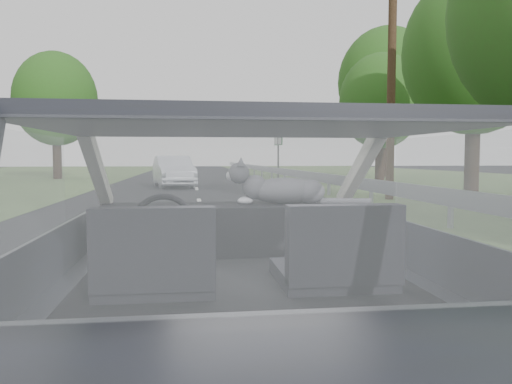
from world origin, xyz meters
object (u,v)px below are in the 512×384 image
object	(u,v)px
subject_car	(242,271)
other_car	(173,171)
highway_sign	(278,157)
utility_pole	(392,73)
cat	(285,189)

from	to	relation	value
subject_car	other_car	bearing A→B (deg)	92.87
other_car	highway_sign	xyz separation A→B (m)	(5.83, 6.98, 0.64)
highway_sign	utility_pole	world-z (taller)	utility_pole
highway_sign	subject_car	bearing A→B (deg)	-115.83
other_car	subject_car	bearing A→B (deg)	-96.43
highway_sign	utility_pole	size ratio (longest dim) A/B	0.34
other_car	highway_sign	world-z (taller)	highway_sign
cat	other_car	xyz separation A→B (m)	(-1.31, 18.76, -0.42)
subject_car	cat	xyz separation A→B (m)	(0.34, 0.61, 0.37)
other_car	highway_sign	distance (m)	9.11
subject_car	other_car	world-z (taller)	subject_car
cat	highway_sign	bearing A→B (deg)	88.50
subject_car	utility_pole	xyz separation A→B (m)	(5.78, 12.09, 3.11)
subject_car	utility_pole	size ratio (longest dim) A/B	0.52
cat	utility_pole	world-z (taller)	utility_pole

